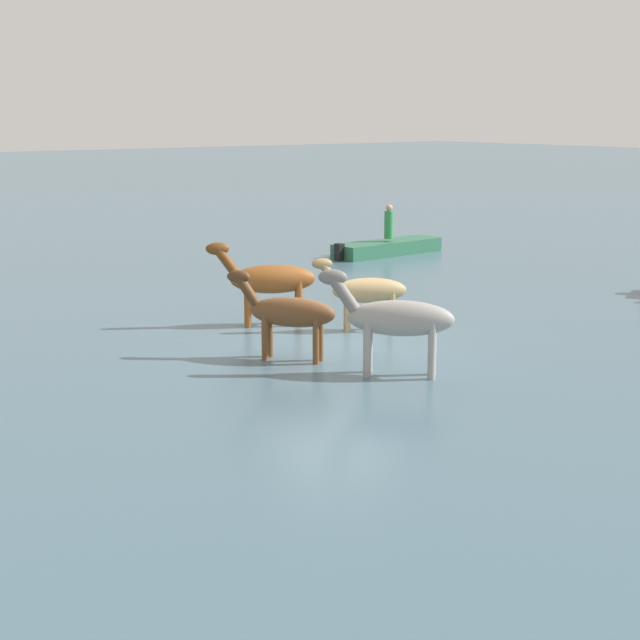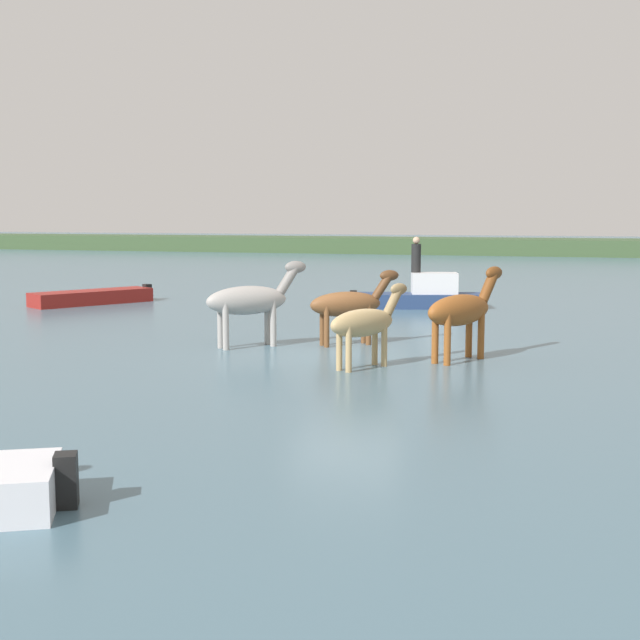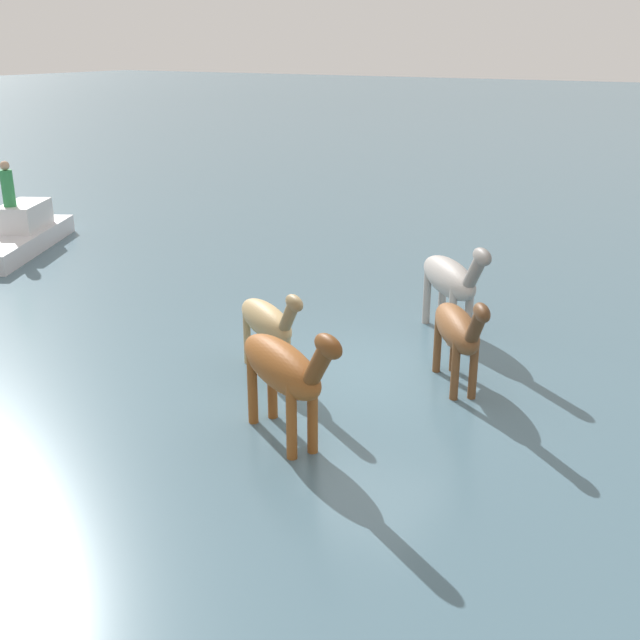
{
  "view_description": "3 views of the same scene",
  "coord_description": "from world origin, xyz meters",
  "px_view_note": "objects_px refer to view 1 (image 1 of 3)",
  "views": [
    {
      "loc": [
        -15.47,
        12.02,
        4.89
      ],
      "look_at": [
        -0.58,
        0.85,
        0.79
      ],
      "focal_mm": 53.11,
      "sensor_mm": 36.0,
      "label": 1
    },
    {
      "loc": [
        4.76,
        -18.47,
        3.17
      ],
      "look_at": [
        -0.62,
        0.02,
        0.76
      ],
      "focal_mm": 48.46,
      "sensor_mm": 36.0,
      "label": 2
    },
    {
      "loc": [
        10.56,
        5.17,
        5.3
      ],
      "look_at": [
        0.13,
        -0.83,
        0.88
      ],
      "focal_mm": 42.72,
      "sensor_mm": 36.0,
      "label": 3
    }
  ],
  "objects_px": {
    "boat_dinghy_port": "(387,250)",
    "horse_dark_mare": "(269,280)",
    "person_watcher_seated": "(389,223)",
    "horse_chestnut_trailing": "(395,319)",
    "horse_rear_stallion": "(288,312)",
    "horse_gray_outer": "(366,291)"
  },
  "relations": [
    {
      "from": "boat_dinghy_port",
      "to": "horse_dark_mare",
      "type": "bearing_deg",
      "value": -146.88
    },
    {
      "from": "boat_dinghy_port",
      "to": "person_watcher_seated",
      "type": "xyz_separation_m",
      "value": [
        -0.12,
        0.02,
        0.96
      ]
    },
    {
      "from": "horse_chestnut_trailing",
      "to": "horse_dark_mare",
      "type": "distance_m",
      "value": 5.04
    },
    {
      "from": "horse_chestnut_trailing",
      "to": "horse_dark_mare",
      "type": "height_order",
      "value": "horse_chestnut_trailing"
    },
    {
      "from": "horse_rear_stallion",
      "to": "person_watcher_seated",
      "type": "distance_m",
      "value": 14.66
    },
    {
      "from": "horse_rear_stallion",
      "to": "horse_dark_mare",
      "type": "height_order",
      "value": "horse_dark_mare"
    },
    {
      "from": "horse_dark_mare",
      "to": "boat_dinghy_port",
      "type": "height_order",
      "value": "horse_dark_mare"
    },
    {
      "from": "horse_chestnut_trailing",
      "to": "person_watcher_seated",
      "type": "distance_m",
      "value": 15.53
    },
    {
      "from": "horse_chestnut_trailing",
      "to": "person_watcher_seated",
      "type": "relative_size",
      "value": 1.79
    },
    {
      "from": "horse_rear_stallion",
      "to": "boat_dinghy_port",
      "type": "xyz_separation_m",
      "value": [
        9.78,
        -11.05,
        -0.82
      ]
    },
    {
      "from": "horse_gray_outer",
      "to": "horse_rear_stallion",
      "type": "height_order",
      "value": "horse_rear_stallion"
    },
    {
      "from": "horse_dark_mare",
      "to": "person_watcher_seated",
      "type": "height_order",
      "value": "horse_dark_mare"
    },
    {
      "from": "horse_chestnut_trailing",
      "to": "person_watcher_seated",
      "type": "bearing_deg",
      "value": -85.01
    },
    {
      "from": "horse_gray_outer",
      "to": "person_watcher_seated",
      "type": "xyz_separation_m",
      "value": [
        8.58,
        -8.12,
        0.19
      ]
    },
    {
      "from": "boat_dinghy_port",
      "to": "person_watcher_seated",
      "type": "distance_m",
      "value": 0.97
    },
    {
      "from": "horse_rear_stallion",
      "to": "person_watcher_seated",
      "type": "xyz_separation_m",
      "value": [
        9.66,
        -11.03,
        0.14
      ]
    },
    {
      "from": "horse_dark_mare",
      "to": "horse_gray_outer",
      "type": "bearing_deg",
      "value": 158.74
    },
    {
      "from": "person_watcher_seated",
      "to": "horse_dark_mare",
      "type": "bearing_deg",
      "value": 125.36
    },
    {
      "from": "horse_gray_outer",
      "to": "boat_dinghy_port",
      "type": "height_order",
      "value": "horse_gray_outer"
    },
    {
      "from": "horse_chestnut_trailing",
      "to": "horse_rear_stallion",
      "type": "bearing_deg",
      "value": -20.78
    },
    {
      "from": "horse_gray_outer",
      "to": "person_watcher_seated",
      "type": "relative_size",
      "value": 1.7
    },
    {
      "from": "horse_dark_mare",
      "to": "boat_dinghy_port",
      "type": "bearing_deg",
      "value": -114.65
    }
  ]
}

